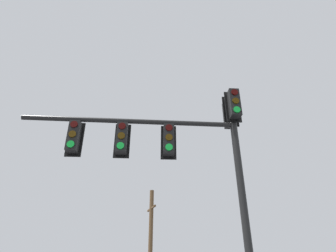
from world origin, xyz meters
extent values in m
cylinder|color=black|center=(0.79, 0.58, 3.43)|extent=(0.20, 0.20, 6.85)
cylinder|color=black|center=(3.71, 1.35, 6.18)|extent=(5.87, 1.67, 0.14)
cube|color=black|center=(0.71, 0.87, 6.73)|extent=(0.37, 0.37, 0.90)
cube|color=black|center=(0.75, 0.71, 6.73)|extent=(0.44, 0.15, 1.04)
cylinder|color=#360503|center=(0.67, 1.03, 7.03)|extent=(0.20, 0.08, 0.20)
cylinder|color=#3C2703|center=(0.67, 1.03, 6.73)|extent=(0.20, 0.08, 0.20)
cylinder|color=green|center=(0.67, 1.03, 6.43)|extent=(0.20, 0.08, 0.20)
cube|color=black|center=(0.86, 0.29, 6.73)|extent=(0.37, 0.37, 0.90)
cube|color=black|center=(0.82, 0.46, 6.73)|extent=(0.44, 0.15, 1.04)
cylinder|color=#360503|center=(0.91, 0.13, 7.03)|extent=(0.20, 0.08, 0.20)
cylinder|color=#3C2703|center=(0.91, 0.13, 6.73)|extent=(0.20, 0.08, 0.20)
cylinder|color=green|center=(0.91, 0.13, 6.43)|extent=(0.20, 0.08, 0.20)
cube|color=black|center=(2.63, 1.07, 5.63)|extent=(0.36, 0.36, 0.90)
cube|color=black|center=(2.67, 0.90, 5.63)|extent=(0.44, 0.14, 1.04)
cylinder|color=#360503|center=(2.60, 1.23, 5.93)|extent=(0.20, 0.07, 0.20)
cylinder|color=#3C2703|center=(2.60, 1.23, 5.63)|extent=(0.20, 0.07, 0.20)
cylinder|color=green|center=(2.60, 1.23, 5.33)|extent=(0.20, 0.07, 0.20)
cube|color=black|center=(3.90, 1.40, 5.63)|extent=(0.36, 0.36, 0.90)
cube|color=black|center=(3.94, 1.24, 5.63)|extent=(0.44, 0.14, 1.04)
cylinder|color=#360503|center=(3.86, 1.56, 5.93)|extent=(0.20, 0.08, 0.20)
cylinder|color=#3C2703|center=(3.86, 1.56, 5.63)|extent=(0.20, 0.08, 0.20)
cylinder|color=green|center=(3.86, 1.56, 5.33)|extent=(0.20, 0.08, 0.20)
cube|color=black|center=(5.17, 1.74, 5.63)|extent=(0.36, 0.36, 0.90)
cube|color=black|center=(5.21, 1.57, 5.63)|extent=(0.44, 0.14, 1.04)
cylinder|color=#360503|center=(5.13, 1.90, 5.93)|extent=(0.20, 0.08, 0.20)
cylinder|color=#3C2703|center=(5.13, 1.90, 5.63)|extent=(0.20, 0.08, 0.20)
cylinder|color=green|center=(5.13, 1.90, 5.33)|extent=(0.20, 0.08, 0.20)
cylinder|color=brown|center=(6.65, -13.59, 4.25)|extent=(0.31, 0.31, 8.51)
cube|color=brown|center=(6.65, -13.59, 7.12)|extent=(1.09, 1.83, 0.12)
camera|label=1|loc=(1.33, 8.27, 2.09)|focal=30.98mm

